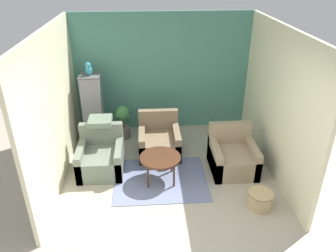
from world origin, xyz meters
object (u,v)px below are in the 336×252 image
at_px(coffee_table, 160,159).
at_px(birdcage, 93,110).
at_px(armchair_right, 232,157).
at_px(parrot, 89,69).
at_px(armchair_middle, 159,141).
at_px(wicker_basket, 260,199).
at_px(armchair_left, 101,158).
at_px(potted_plant, 123,120).

bearing_deg(coffee_table, birdcage, 129.95).
bearing_deg(armchair_right, parrot, 153.59).
distance_m(armchair_middle, parrot, 1.99).
distance_m(coffee_table, armchair_right, 1.38).
bearing_deg(birdcage, wicker_basket, -40.00).
relative_size(armchair_left, birdcage, 0.60).
relative_size(coffee_table, parrot, 2.65).
relative_size(coffee_table, armchair_middle, 0.81).
bearing_deg(armchair_middle, potted_plant, 137.34).
height_order(armchair_middle, potted_plant, armchair_middle).
xyz_separation_m(birdcage, potted_plant, (0.60, 0.03, -0.26)).
xyz_separation_m(coffee_table, potted_plant, (-0.72, 1.60, -0.01)).
distance_m(armchair_right, wicker_basket, 1.09).
height_order(coffee_table, parrot, parrot).
bearing_deg(wicker_basket, armchair_left, 155.00).
relative_size(armchair_right, birdcage, 0.60).
bearing_deg(wicker_basket, armchair_middle, 131.00).
bearing_deg(armchair_right, potted_plant, 146.86).
bearing_deg(potted_plant, birdcage, -177.43).
xyz_separation_m(birdcage, wicker_basket, (2.84, -2.39, -0.54)).
height_order(armchair_right, potted_plant, armchair_right).
bearing_deg(parrot, armchair_left, -78.11).
xyz_separation_m(coffee_table, armchair_left, (-1.07, 0.39, -0.18)).
bearing_deg(wicker_basket, potted_plant, 132.93).
height_order(armchair_right, wicker_basket, armchair_right).
bearing_deg(armchair_middle, birdcage, 153.91).
bearing_deg(coffee_table, parrot, 129.91).
height_order(armchair_right, armchair_middle, same).
relative_size(birdcage, wicker_basket, 3.53).
height_order(coffee_table, potted_plant, potted_plant).
height_order(armchair_left, wicker_basket, armchair_left).
bearing_deg(potted_plant, wicker_basket, -47.07).
distance_m(armchair_right, potted_plant, 2.47).
bearing_deg(armchair_middle, armchair_right, -26.65).
bearing_deg(parrot, armchair_middle, -26.17).
height_order(potted_plant, wicker_basket, potted_plant).
xyz_separation_m(birdcage, parrot, (-0.00, 0.00, 0.88)).
xyz_separation_m(coffee_table, birdcage, (-1.31, 1.57, 0.25)).
bearing_deg(armchair_middle, armchair_left, -154.54).
bearing_deg(coffee_table, armchair_right, 10.59).
height_order(parrot, wicker_basket, parrot).
relative_size(coffee_table, armchair_left, 0.81).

